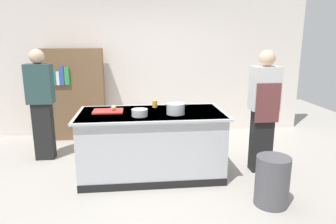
% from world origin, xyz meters
% --- Properties ---
extents(ground_plane, '(10.00, 10.00, 0.00)m').
position_xyz_m(ground_plane, '(0.00, 0.00, 0.00)').
color(ground_plane, '#9E9991').
extents(back_wall, '(6.40, 0.12, 3.00)m').
position_xyz_m(back_wall, '(0.00, 2.10, 1.50)').
color(back_wall, silver).
rests_on(back_wall, ground_plane).
extents(counter_island, '(1.98, 0.98, 0.90)m').
position_xyz_m(counter_island, '(0.00, -0.00, 0.47)').
color(counter_island, '#B7BABF').
rests_on(counter_island, ground_plane).
extents(cutting_board, '(0.40, 0.28, 0.02)m').
position_xyz_m(cutting_board, '(-0.58, 0.09, 0.91)').
color(cutting_board, red).
rests_on(cutting_board, counter_island).
extents(onion, '(0.07, 0.07, 0.07)m').
position_xyz_m(onion, '(-0.50, 0.08, 0.96)').
color(onion, tan).
rests_on(onion, cutting_board).
extents(stock_pot, '(0.30, 0.24, 0.14)m').
position_xyz_m(stock_pot, '(0.31, -0.13, 0.97)').
color(stock_pot, '#B7BABF').
rests_on(stock_pot, counter_island).
extents(mixing_bowl, '(0.21, 0.21, 0.09)m').
position_xyz_m(mixing_bowl, '(-0.16, -0.19, 0.95)').
color(mixing_bowl, '#B7BABF').
rests_on(mixing_bowl, counter_island).
extents(juice_cup, '(0.07, 0.07, 0.10)m').
position_xyz_m(juice_cup, '(0.07, 0.29, 0.95)').
color(juice_cup, yellow).
rests_on(juice_cup, counter_island).
extents(trash_bin, '(0.38, 0.38, 0.58)m').
position_xyz_m(trash_bin, '(1.31, -0.95, 0.29)').
color(trash_bin, '#4C4C51').
rests_on(trash_bin, ground_plane).
extents(person_chef, '(0.38, 0.25, 1.72)m').
position_xyz_m(person_chef, '(1.57, -0.02, 0.91)').
color(person_chef, black).
rests_on(person_chef, ground_plane).
extents(person_guest, '(0.38, 0.24, 1.72)m').
position_xyz_m(person_guest, '(-1.65, 0.79, 0.91)').
color(person_guest, black).
rests_on(person_guest, ground_plane).
extents(bookshelf, '(1.10, 0.31, 1.70)m').
position_xyz_m(bookshelf, '(-1.34, 1.80, 0.85)').
color(bookshelf, brown).
rests_on(bookshelf, ground_plane).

